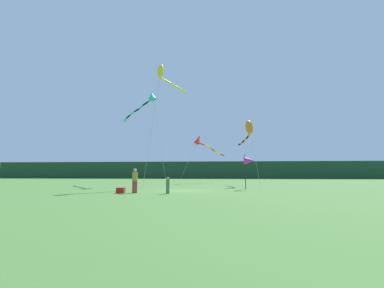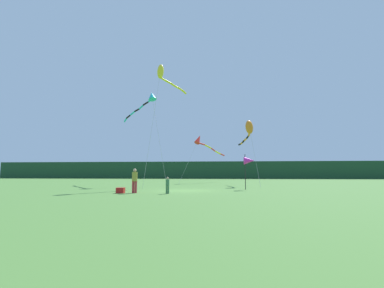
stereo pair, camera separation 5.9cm
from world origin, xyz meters
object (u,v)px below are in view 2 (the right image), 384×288
person_adult (135,179)px  kite_red (202,142)px  person_child (168,184)px  kite_orange (249,129)px  kite_yellow (163,75)px  kite_cyan (148,99)px  cooler_box (120,190)px  banner_flag_pole (249,161)px

person_adult → kite_red: size_ratio=0.20×
person_child → kite_orange: size_ratio=0.15×
kite_orange → kite_red: kite_orange is taller
person_adult → kite_yellow: (0.37, 7.61, 10.53)m
kite_yellow → kite_cyan: 6.38m
person_adult → kite_red: 20.89m
person_adult → cooler_box: person_adult is taller
kite_yellow → kite_red: 13.96m
person_adult → person_child: size_ratio=1.52×
kite_orange → kite_red: size_ratio=0.88×
person_adult → kite_red: (3.53, 20.00, 4.93)m
cooler_box → kite_orange: (10.36, 12.75, 6.28)m
kite_cyan → kite_red: kite_cyan is taller
kite_orange → person_adult: bearing=-127.1°
banner_flag_pole → kite_yellow: size_ratio=0.24×
cooler_box → kite_yellow: (1.30, 7.88, 11.31)m
person_child → kite_cyan: (-5.13, 13.48, 9.84)m
kite_yellow → banner_flag_pole: bearing=-17.8°
person_child → kite_red: bearing=87.0°
person_child → banner_flag_pole: (6.15, 5.31, 1.83)m
person_adult → kite_yellow: size_ratio=0.14×
person_adult → banner_flag_pole: (8.62, 4.96, 1.50)m
banner_flag_pole → kite_yellow: bearing=162.2°
cooler_box → kite_cyan: (-1.74, 13.41, 10.28)m
person_adult → banner_flag_pole: 10.06m
person_adult → kite_red: kite_red is taller
cooler_box → kite_yellow: kite_yellow is taller
person_adult → person_child: 2.52m
person_child → cooler_box: 3.42m
person_adult → kite_orange: bearing=52.9°
kite_orange → kite_red: 9.58m
banner_flag_pole → kite_red: 16.24m
person_adult → banner_flag_pole: bearing=29.9°
person_child → kite_orange: (6.96, 12.82, 5.84)m
kite_cyan → cooler_box: bearing=-82.6°
banner_flag_pole → kite_yellow: 12.52m
person_adult → kite_cyan: size_ratio=0.15×
cooler_box → kite_orange: kite_orange is taller
kite_cyan → kite_red: (6.19, 6.87, -4.58)m
kite_yellow → kite_orange: (9.06, 4.86, -5.03)m
banner_flag_pole → kite_yellow: (-8.25, 2.65, 9.04)m
person_child → kite_cyan: size_ratio=0.10×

